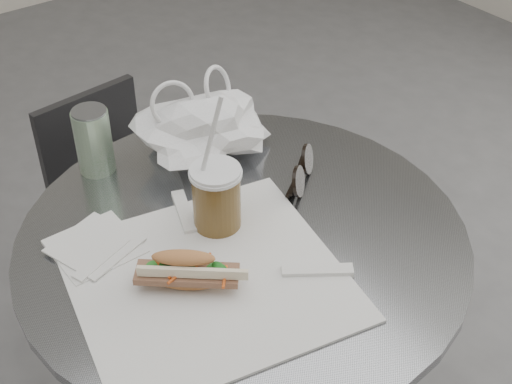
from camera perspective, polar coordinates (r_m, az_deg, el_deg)
cafe_table at (r=1.40m, az=-0.94°, el=-11.82°), size 0.76×0.76×0.74m
chair_far at (r=1.89m, az=-10.00°, el=-3.40°), size 0.35×0.37×0.66m
sandwich_paper at (r=1.12m, az=-3.88°, el=-7.00°), size 0.47×0.46×0.00m
banh_mi at (r=1.09m, az=-5.63°, el=-6.28°), size 0.19×0.18×0.07m
iced_coffee at (r=1.18m, az=-3.19°, el=-0.41°), size 0.09×0.09×0.25m
sunglasses at (r=1.30m, az=3.64°, el=1.59°), size 0.12×0.10×0.06m
plastic_bag at (r=1.35m, az=-4.20°, el=4.99°), size 0.27×0.22×0.12m
napkin_stack at (r=1.20m, az=-12.77°, el=-4.28°), size 0.15×0.15×0.01m
drink_can at (r=1.34m, az=-12.87°, el=4.03°), size 0.07×0.07×0.13m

